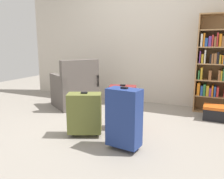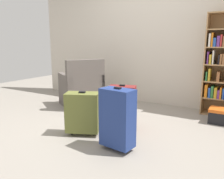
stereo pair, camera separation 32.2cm
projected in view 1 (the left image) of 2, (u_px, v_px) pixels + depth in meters
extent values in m
plane|color=gray|center=(105.00, 128.00, 3.29)|extent=(9.33, 9.33, 0.00)
cube|color=beige|center=(143.00, 37.00, 4.56)|extent=(5.33, 0.10, 2.60)
cube|color=#A87F51|center=(197.00, 64.00, 4.02)|extent=(0.02, 0.30, 1.66)
cube|color=#A87F51|center=(223.00, 64.00, 3.98)|extent=(0.84, 0.02, 1.66)
cube|color=#A87F51|center=(218.00, 112.00, 4.02)|extent=(0.80, 0.28, 0.02)
cube|color=#A87F51|center=(220.00, 96.00, 3.96)|extent=(0.80, 0.28, 0.02)
cube|color=#A87F51|center=(221.00, 80.00, 3.91)|extent=(0.80, 0.28, 0.02)
cube|color=#A87F51|center=(223.00, 64.00, 3.85)|extent=(0.80, 0.28, 0.02)
cube|color=orange|center=(199.00, 89.00, 4.05)|extent=(0.04, 0.22, 0.21)
cube|color=#264C99|center=(202.00, 90.00, 4.01)|extent=(0.04, 0.17, 0.17)
cube|color=#2D7238|center=(205.00, 89.00, 4.03)|extent=(0.04, 0.24, 0.20)
cube|color=gold|center=(208.00, 90.00, 3.99)|extent=(0.04, 0.21, 0.18)
cube|color=#66337F|center=(210.00, 91.00, 4.00)|extent=(0.03, 0.25, 0.14)
cube|color=orange|center=(213.00, 90.00, 3.97)|extent=(0.03, 0.24, 0.18)
cube|color=#264C99|center=(215.00, 91.00, 3.96)|extent=(0.03, 0.24, 0.17)
cube|color=#B22D2D|center=(218.00, 91.00, 3.92)|extent=(0.03, 0.18, 0.16)
cube|color=#2D7238|center=(199.00, 74.00, 4.02)|extent=(0.02, 0.24, 0.15)
cube|color=gold|center=(202.00, 73.00, 3.96)|extent=(0.03, 0.17, 0.20)
cube|color=brown|center=(210.00, 75.00, 3.95)|extent=(0.04, 0.25, 0.16)
cube|color=brown|center=(219.00, 75.00, 3.87)|extent=(0.03, 0.21, 0.17)
cube|color=gold|center=(221.00, 75.00, 3.86)|extent=(0.02, 0.20, 0.16)
cube|color=#2D7238|center=(223.00, 74.00, 3.86)|extent=(0.02, 0.24, 0.19)
cube|color=#66337F|center=(200.00, 57.00, 3.95)|extent=(0.02, 0.23, 0.20)
cube|color=gold|center=(203.00, 58.00, 3.95)|extent=(0.03, 0.25, 0.15)
cube|color=silver|center=(205.00, 57.00, 3.89)|extent=(0.02, 0.17, 0.22)
cube|color=black|center=(211.00, 59.00, 3.87)|extent=(0.02, 0.18, 0.15)
cube|color=brown|center=(213.00, 58.00, 3.87)|extent=(0.03, 0.21, 0.17)
cube|color=brown|center=(215.00, 58.00, 3.84)|extent=(0.04, 0.20, 0.17)
cube|color=black|center=(218.00, 58.00, 3.83)|extent=(0.03, 0.20, 0.19)
cube|color=gold|center=(220.00, 59.00, 3.83)|extent=(0.03, 0.22, 0.15)
cube|color=orange|center=(223.00, 59.00, 3.82)|extent=(0.02, 0.23, 0.14)
cube|color=silver|center=(202.00, 40.00, 3.89)|extent=(0.03, 0.21, 0.21)
cube|color=orange|center=(204.00, 40.00, 3.87)|extent=(0.02, 0.22, 0.22)
cube|color=#264C99|center=(207.00, 42.00, 3.87)|extent=(0.04, 0.23, 0.14)
cube|color=#66337F|center=(210.00, 41.00, 3.85)|extent=(0.04, 0.24, 0.17)
cube|color=#B22D2D|center=(213.00, 41.00, 3.80)|extent=(0.03, 0.17, 0.19)
cube|color=brown|center=(215.00, 42.00, 3.82)|extent=(0.03, 0.25, 0.16)
cube|color=#B22D2D|center=(218.00, 40.00, 3.80)|extent=(0.02, 0.24, 0.22)
cube|color=orange|center=(220.00, 40.00, 3.78)|extent=(0.04, 0.22, 0.20)
cube|color=brown|center=(223.00, 41.00, 3.75)|extent=(0.04, 0.20, 0.17)
cube|color=#59514C|center=(74.00, 96.00, 4.40)|extent=(0.97, 0.97, 0.40)
cube|color=gray|center=(74.00, 83.00, 4.35)|extent=(0.76, 0.74, 0.08)
cube|color=#59514C|center=(80.00, 74.00, 4.06)|extent=(0.49, 0.65, 0.50)
cube|color=#59514C|center=(88.00, 78.00, 4.49)|extent=(0.64, 0.47, 0.22)
cube|color=#59514C|center=(58.00, 81.00, 4.18)|extent=(0.64, 0.47, 0.22)
cylinder|color=#1E7F4C|center=(97.00, 110.00, 3.99)|extent=(0.08, 0.08, 0.10)
torus|color=#1E7F4C|center=(100.00, 110.00, 3.97)|extent=(0.06, 0.01, 0.06)
cube|color=black|center=(220.00, 114.00, 3.60)|extent=(0.49, 0.27, 0.20)
cube|color=#D85919|center=(221.00, 108.00, 3.58)|extent=(0.50, 0.28, 0.04)
cube|color=brown|center=(85.00, 113.00, 2.96)|extent=(0.48, 0.39, 0.51)
cube|color=black|center=(84.00, 93.00, 2.91)|extent=(0.09, 0.08, 0.02)
cylinder|color=black|center=(74.00, 134.00, 3.02)|extent=(0.07, 0.07, 0.05)
cylinder|color=black|center=(96.00, 134.00, 3.02)|extent=(0.07, 0.07, 0.05)
cube|color=maroon|center=(123.00, 106.00, 3.20)|extent=(0.41, 0.30, 0.56)
cube|color=black|center=(123.00, 85.00, 3.14)|extent=(0.08, 0.06, 0.02)
cylinder|color=black|center=(113.00, 126.00, 3.28)|extent=(0.06, 0.06, 0.05)
cylinder|color=black|center=(131.00, 127.00, 3.24)|extent=(0.06, 0.06, 0.05)
cube|color=navy|center=(124.00, 118.00, 2.56)|extent=(0.39, 0.25, 0.65)
cube|color=black|center=(124.00, 88.00, 2.49)|extent=(0.08, 0.05, 0.02)
cylinder|color=black|center=(114.00, 144.00, 2.70)|extent=(0.06, 0.06, 0.05)
cylinder|color=black|center=(134.00, 150.00, 2.56)|extent=(0.06, 0.06, 0.05)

